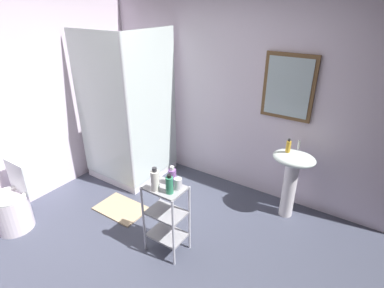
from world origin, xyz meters
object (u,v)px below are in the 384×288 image
Objects in this scene: shower_stall at (131,146)px; conditioner_bottle_purple at (172,176)px; body_wash_bottle_green at (169,185)px; bath_mat at (121,209)px; hand_soap_bottle at (288,146)px; pedestal_sink at (292,172)px; rinse_cup at (178,184)px; lotion_bottle_white at (155,180)px; toilet at (15,202)px; storage_cart at (166,214)px.

shower_stall is 1.56m from conditioner_bottle_purple.
bath_mat is (-0.95, 0.24, -0.82)m from body_wash_bottle_green.
body_wash_bottle_green is (-0.65, -1.23, -0.05)m from hand_soap_bottle.
rinse_cup reaches higher than pedestal_sink.
lotion_bottle_white is at bearing -37.27° from shower_stall.
shower_stall is 1.60m from lotion_bottle_white.
lotion_bottle_white is at bearing -121.73° from hand_soap_bottle.
pedestal_sink is 1.37m from rinse_cup.
lotion_bottle_white is 1.23× the size of conditioner_bottle_purple.
body_wash_bottle_green is 1.27m from bath_mat.
shower_stall is 2.09m from hand_soap_bottle.
toilet is 3.00m from hand_soap_bottle.
toilet is at bearing -131.55° from bath_mat.
pedestal_sink reaches higher than bath_mat.
toilet is 1.89m from rinse_cup.
conditioner_bottle_purple is (1.61, 0.71, 0.51)m from toilet.
bath_mat is at bearing -148.83° from pedestal_sink.
storage_cart is at bearing 21.60° from toilet.
body_wash_bottle_green is at bearing 15.02° from lotion_bottle_white.
body_wash_bottle_green reaches higher than bath_mat.
pedestal_sink is 7.38× the size of rinse_cup.
pedestal_sink is at bearing 31.17° from bath_mat.
lotion_bottle_white reaches higher than toilet.
storage_cart is (1.28, -0.86, -0.03)m from shower_stall.
lotion_bottle_white is 0.39× the size of bath_mat.
shower_stall reaches higher than toilet.
hand_soap_bottle is 1.40m from body_wash_bottle_green.
pedestal_sink is 3.03m from toilet.
pedestal_sink is 1.39m from conditioner_bottle_purple.
hand_soap_bottle is 1.39× the size of rinse_cup.
lotion_bottle_white is at bearing 19.52° from toilet.
hand_soap_bottle is at bearing 57.09° from conditioner_bottle_purple.
shower_stall is 18.21× the size of rinse_cup.
lotion_bottle_white is at bearing -164.98° from body_wash_bottle_green.
pedestal_sink is 4.31× the size of body_wash_bottle_green.
hand_soap_bottle is (0.74, 1.19, 0.44)m from storage_cart.
storage_cart is at bearing -106.67° from conditioner_bottle_purple.
conditioner_bottle_purple reaches higher than bath_mat.
rinse_cup is at bearing 73.53° from body_wash_bottle_green.
conditioner_bottle_purple is at bearing -30.81° from shower_stall.
lotion_bottle_white is (-0.78, -1.27, -0.03)m from hand_soap_bottle.
lotion_bottle_white is 0.18m from conditioner_bottle_purple.
body_wash_bottle_green reaches higher than pedestal_sink.
hand_soap_bottle is at bearing 9.20° from shower_stall.
shower_stall reaches higher than pedestal_sink.
hand_soap_bottle is at bearing 31.89° from bath_mat.
rinse_cup is (-0.62, -1.14, -0.08)m from hand_soap_bottle.
storage_cart is 4.87× the size of hand_soap_bottle.
bath_mat is (-0.88, 0.11, -0.81)m from conditioner_bottle_purple.
storage_cart is 1.23× the size of bath_mat.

